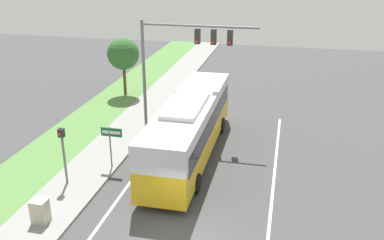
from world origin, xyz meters
TOP-DOWN VIEW (x-y plane):
  - sidewalk at (-6.20, 0.00)m, footprint 2.80×80.00m
  - lane_divider_near at (-3.60, 0.00)m, footprint 0.14×30.00m
  - bus at (-1.30, 7.94)m, footprint 2.73×12.42m
  - signal_gantry at (-2.64, 11.18)m, footprint 7.22×0.41m
  - pedestrian_signal at (-6.63, 3.33)m, footprint 0.28×0.34m
  - street_sign at (-5.04, 5.47)m, footprint 1.18×0.08m
  - utility_cabinet at (-6.09, 0.01)m, footprint 0.68×0.57m
  - roadside_tree at (-8.98, 17.56)m, footprint 2.53×2.53m

SIDE VIEW (x-z plane):
  - lane_divider_near at x=-3.60m, z-range 0.00..0.01m
  - sidewalk at x=-6.20m, z-range 0.00..0.12m
  - utility_cabinet at x=-6.09m, z-range 0.12..1.18m
  - street_sign at x=-5.04m, z-range 0.51..2.96m
  - bus at x=-1.30m, z-range 0.16..3.73m
  - pedestrian_signal at x=-6.63m, z-range 0.56..3.65m
  - roadside_tree at x=-8.98m, z-range 1.14..5.80m
  - signal_gantry at x=-2.64m, z-range 1.70..8.90m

